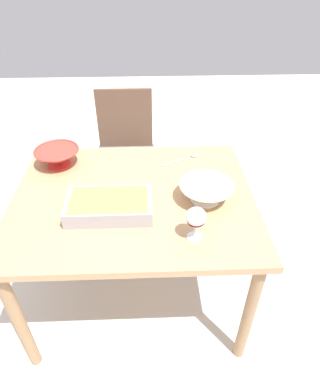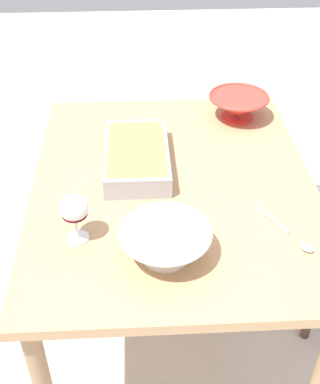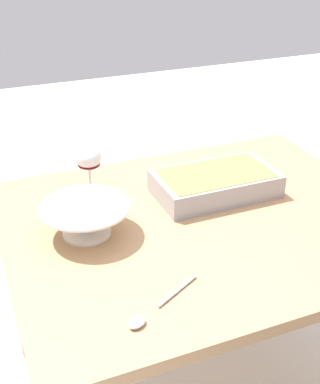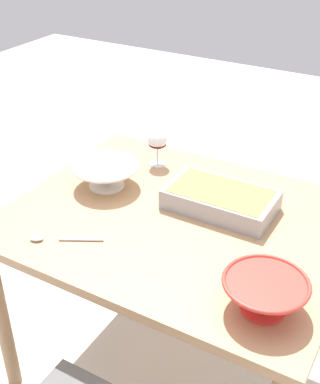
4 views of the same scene
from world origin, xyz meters
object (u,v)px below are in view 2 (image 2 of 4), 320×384
at_px(wine_glass, 74,210).
at_px(casserole_dish, 137,155).
at_px(mixing_bowl, 238,106).
at_px(small_bowl, 165,242).
at_px(dining_table, 173,202).
at_px(serving_spoon, 295,237).

xyz_separation_m(wine_glass, casserole_dish, (-0.36, 0.18, -0.07)).
bearing_deg(mixing_bowl, small_bowl, -23.91).
bearing_deg(small_bowl, dining_table, 171.93).
height_order(casserole_dish, mixing_bowl, mixing_bowl).
height_order(mixing_bowl, serving_spoon, mixing_bowl).
height_order(casserole_dish, serving_spoon, casserole_dish).
distance_m(small_bowl, serving_spoon, 0.38).
height_order(wine_glass, small_bowl, wine_glass).
bearing_deg(wine_glass, serving_spoon, 86.72).
relative_size(dining_table, serving_spoon, 5.27).
bearing_deg(mixing_bowl, wine_glass, -40.94).
distance_m(wine_glass, small_bowl, 0.27).
bearing_deg(wine_glass, small_bowl, 71.78).
xyz_separation_m(wine_glass, serving_spoon, (0.04, 0.62, -0.10)).
bearing_deg(small_bowl, mixing_bowl, 156.09).
xyz_separation_m(casserole_dish, serving_spoon, (0.40, 0.45, -0.03)).
bearing_deg(casserole_dish, mixing_bowl, 127.40).
bearing_deg(serving_spoon, mixing_bowl, -176.44).
bearing_deg(small_bowl, serving_spoon, 96.92).
distance_m(wine_glass, mixing_bowl, 0.88).
xyz_separation_m(wine_glass, small_bowl, (0.08, 0.25, -0.06)).
bearing_deg(small_bowl, wine_glass, -108.22).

